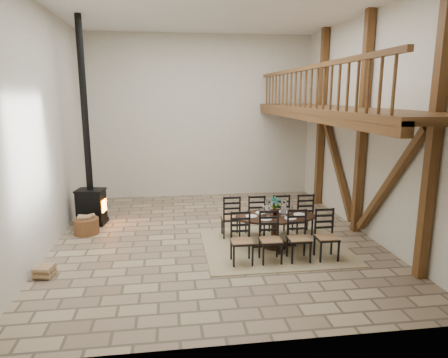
{
  "coord_description": "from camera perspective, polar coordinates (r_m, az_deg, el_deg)",
  "views": [
    {
      "loc": [
        -0.99,
        -8.57,
        3.18
      ],
      "look_at": [
        0.26,
        0.4,
        1.27
      ],
      "focal_mm": 32.0,
      "sensor_mm": 36.0,
      "label": 1
    }
  ],
  "objects": [
    {
      "name": "rug",
      "position": [
        8.7,
        7.25,
        -9.56
      ],
      "size": [
        3.0,
        2.5,
        0.02
      ],
      "primitive_type": "cube",
      "color": "tan",
      "rests_on": "ground"
    },
    {
      "name": "dining_table",
      "position": [
        8.58,
        7.31,
        -7.39
      ],
      "size": [
        2.13,
        1.92,
        1.1
      ],
      "rotation": [
        0.0,
        0.0,
        -0.01
      ],
      "color": "black",
      "rests_on": "ground"
    },
    {
      "name": "room_shell",
      "position": [
        8.84,
        6.44,
        10.76
      ],
      "size": [
        7.02,
        8.02,
        5.01
      ],
      "color": "beige",
      "rests_on": "ground"
    },
    {
      "name": "log_stack",
      "position": [
        7.96,
        -24.27,
        -11.93
      ],
      "size": [
        0.37,
        0.38,
        0.21
      ],
      "rotation": [
        0.0,
        0.0,
        -0.2
      ],
      "color": "tan",
      "rests_on": "ground"
    },
    {
      "name": "wood_stove",
      "position": [
        10.38,
        -18.65,
        -0.19
      ],
      "size": [
        0.77,
        0.64,
        5.0
      ],
      "rotation": [
        0.0,
        0.0,
        -0.17
      ],
      "color": "black",
      "rests_on": "ground"
    },
    {
      "name": "ground",
      "position": [
        9.19,
        -1.28,
        -8.34
      ],
      "size": [
        8.0,
        8.0,
        0.0
      ],
      "primitive_type": "plane",
      "color": "#9E8A69",
      "rests_on": "ground"
    },
    {
      "name": "log_basket",
      "position": [
        9.9,
        -19.05,
        -6.27
      ],
      "size": [
        0.57,
        0.57,
        0.47
      ],
      "rotation": [
        0.0,
        0.0,
        -0.21
      ],
      "color": "brown",
      "rests_on": "ground"
    }
  ]
}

